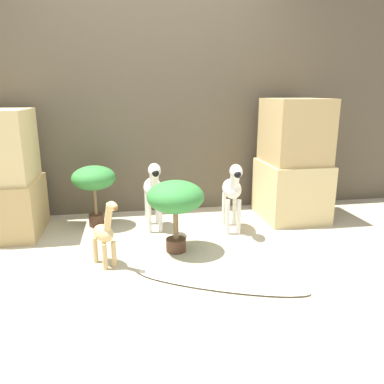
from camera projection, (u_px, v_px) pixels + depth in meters
name	position (u px, v px, depth m)	size (l,w,h in m)	color
ground_plane	(169.00, 266.00, 2.77)	(14.00, 14.00, 0.00)	#B2A88E
wall_back	(151.00, 107.00, 3.83)	(6.40, 0.08, 2.20)	brown
rock_pillar_left	(2.00, 177.00, 3.27)	(0.59, 0.67, 1.11)	tan
rock_pillar_right	(293.00, 163.00, 3.71)	(0.59, 0.67, 1.19)	#DBC184
zebra_right	(233.00, 188.00, 3.36)	(0.21, 0.49, 0.66)	white
zebra_left	(153.00, 187.00, 3.40)	(0.18, 0.49, 0.66)	white
giraffe_figurine	(105.00, 233.00, 2.71)	(0.24, 0.33, 0.53)	tan
potted_palm_front	(94.00, 180.00, 3.49)	(0.41, 0.41, 0.58)	#513323
potted_palm_back	(175.00, 199.00, 2.92)	(0.45, 0.45, 0.58)	#513323
surfboard	(218.00, 281.00, 2.52)	(1.17, 0.71, 0.07)	silver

